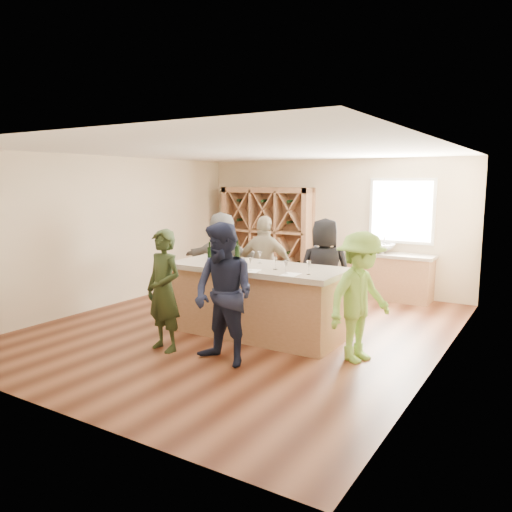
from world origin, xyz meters
The scene contains 34 objects.
floor centered at (0.00, 0.00, -0.05)m, with size 6.00×7.00×0.10m, color #5B301D.
ceiling centered at (0.00, 0.00, 2.85)m, with size 6.00×7.00×0.10m, color white.
wall_back centered at (0.00, 3.55, 1.40)m, with size 6.00×0.10×2.80m, color beige.
wall_front centered at (0.00, -3.55, 1.40)m, with size 6.00×0.10×2.80m, color beige.
wall_left centered at (-3.05, 0.00, 1.40)m, with size 0.10×7.00×2.80m, color beige.
wall_right centered at (3.05, 0.00, 1.40)m, with size 0.10×7.00×2.80m, color beige.
window_frame centered at (1.50, 3.47, 1.75)m, with size 1.30×0.06×1.30m, color white.
window_pane centered at (1.50, 3.44, 1.75)m, with size 1.18×0.01×1.18m, color white.
wine_rack centered at (-1.50, 3.27, 1.10)m, with size 2.20×0.45×2.20m, color #9D6E4B.
back_counter_base centered at (1.40, 3.20, 0.43)m, with size 1.60×0.58×0.86m, color #9D6E4B.
back_counter_top centered at (1.40, 3.20, 0.89)m, with size 1.70×0.62×0.06m, color #AD9F8D.
sink centered at (1.20, 3.20, 1.01)m, with size 0.54×0.54×0.19m, color silver.
faucet centered at (1.20, 3.38, 1.07)m, with size 0.02×0.02×0.30m, color silver.
tasting_counter_base centered at (0.35, -0.21, 0.50)m, with size 2.60×1.00×1.00m, color #9D6E4B.
tasting_counter_top centered at (0.35, -0.21, 1.04)m, with size 2.72×1.12×0.08m, color #AD9F8D.
wine_bottle_b centered at (-0.30, -0.50, 1.21)m, with size 0.07×0.07×0.27m, color black.
wine_bottle_c centered at (-0.16, -0.26, 1.24)m, with size 0.08×0.08×0.32m, color black.
wine_bottle_d centered at (-0.10, -0.42, 1.23)m, with size 0.07×0.07×0.30m, color black.
wine_bottle_e centered at (0.09, -0.32, 1.23)m, with size 0.07×0.07×0.30m, color black.
wine_glass_a centered at (0.05, -0.67, 1.18)m, with size 0.08×0.08×0.20m, color white.
wine_glass_b centered at (0.52, -0.64, 1.18)m, with size 0.07×0.07×0.19m, color white.
wine_glass_c centered at (1.08, -0.62, 1.18)m, with size 0.07×0.07×0.19m, color white.
wine_glass_d centered at (0.78, -0.37, 1.17)m, with size 0.07×0.07×0.17m, color white.
wine_glass_e centered at (1.35, -0.47, 1.17)m, with size 0.07×0.07×0.19m, color white.
tasting_menu_a centered at (0.00, -0.59, 1.08)m, with size 0.22×0.30×0.00m, color white.
tasting_menu_b centered at (0.56, -0.66, 1.08)m, with size 0.21×0.28×0.00m, color white.
tasting_menu_c centered at (1.15, -0.61, 1.08)m, with size 0.21×0.29×0.00m, color white.
person_near_left centered at (-0.37, -1.46, 0.85)m, with size 0.62×0.45×1.69m, color #263319.
person_near_right centered at (0.65, -1.47, 0.91)m, with size 0.89×0.49×1.83m, color #191E38.
person_server centered at (2.09, -0.46, 0.85)m, with size 1.10×0.51×1.70m, color #8CC64C.
person_far_mid centered at (-0.05, 0.74, 0.88)m, with size 1.03×0.53×1.76m, color gray.
person_far_right centered at (1.03, 0.80, 0.88)m, with size 0.86×0.56×1.76m, color black.
person_far_left centered at (-0.98, 0.80, 0.90)m, with size 1.66×0.60×1.80m, color slate.
wine_glass_f centered at (0.30, -0.01, 1.17)m, with size 0.07×0.07×0.18m, color white.
Camera 1 is at (4.23, -6.52, 2.33)m, focal length 35.00 mm.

